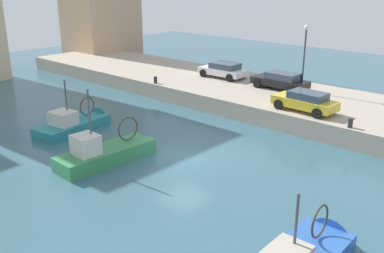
{
  "coord_description": "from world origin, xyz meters",
  "views": [
    {
      "loc": [
        -16.1,
        -15.19,
        9.39
      ],
      "look_at": [
        1.47,
        0.75,
        1.2
      ],
      "focal_mm": 41.2,
      "sensor_mm": 36.0,
      "label": 1
    }
  ],
  "objects_px": {
    "mooring_bollard_south": "(350,123)",
    "mooring_bollard_mid": "(156,80)",
    "fishing_boat_green": "(111,158)",
    "parked_car_yellow": "(305,101)",
    "fishing_boat_teal": "(78,126)",
    "parked_car_white": "(223,70)",
    "parked_car_black": "(281,80)",
    "quay_streetlamp": "(305,47)"
  },
  "relations": [
    {
      "from": "mooring_bollard_mid",
      "to": "parked_car_yellow",
      "type": "bearing_deg",
      "value": -84.85
    },
    {
      "from": "fishing_boat_green",
      "to": "fishing_boat_teal",
      "type": "bearing_deg",
      "value": 72.62
    },
    {
      "from": "fishing_boat_teal",
      "to": "parked_car_white",
      "type": "height_order",
      "value": "fishing_boat_teal"
    },
    {
      "from": "parked_car_yellow",
      "to": "quay_streetlamp",
      "type": "bearing_deg",
      "value": 31.13
    },
    {
      "from": "parked_car_black",
      "to": "mooring_bollard_south",
      "type": "height_order",
      "value": "parked_car_black"
    },
    {
      "from": "parked_car_white",
      "to": "mooring_bollard_south",
      "type": "bearing_deg",
      "value": -111.59
    },
    {
      "from": "parked_car_yellow",
      "to": "mooring_bollard_south",
      "type": "bearing_deg",
      "value": -108.08
    },
    {
      "from": "mooring_bollard_south",
      "to": "mooring_bollard_mid",
      "type": "relative_size",
      "value": 1.0
    },
    {
      "from": "mooring_bollard_south",
      "to": "parked_car_white",
      "type": "bearing_deg",
      "value": 68.41
    },
    {
      "from": "fishing_boat_green",
      "to": "quay_streetlamp",
      "type": "height_order",
      "value": "quay_streetlamp"
    },
    {
      "from": "fishing_boat_green",
      "to": "mooring_bollard_south",
      "type": "bearing_deg",
      "value": -39.86
    },
    {
      "from": "parked_car_white",
      "to": "fishing_boat_teal",
      "type": "bearing_deg",
      "value": 175.66
    },
    {
      "from": "fishing_boat_teal",
      "to": "fishing_boat_green",
      "type": "distance_m",
      "value": 6.0
    },
    {
      "from": "parked_car_black",
      "to": "quay_streetlamp",
      "type": "distance_m",
      "value": 3.02
    },
    {
      "from": "fishing_boat_green",
      "to": "quay_streetlamp",
      "type": "relative_size",
      "value": 1.3
    },
    {
      "from": "fishing_boat_teal",
      "to": "mooring_bollard_south",
      "type": "bearing_deg",
      "value": -59.3
    },
    {
      "from": "fishing_boat_teal",
      "to": "parked_car_yellow",
      "type": "relative_size",
      "value": 1.43
    },
    {
      "from": "parked_car_yellow",
      "to": "mooring_bollard_mid",
      "type": "xyz_separation_m",
      "value": [
        -1.13,
        12.54,
        -0.4
      ]
    },
    {
      "from": "fishing_boat_green",
      "to": "quay_streetlamp",
      "type": "bearing_deg",
      "value": -8.61
    },
    {
      "from": "parked_car_black",
      "to": "parked_car_yellow",
      "type": "height_order",
      "value": "parked_car_yellow"
    },
    {
      "from": "parked_car_yellow",
      "to": "mooring_bollard_south",
      "type": "xyz_separation_m",
      "value": [
        -1.13,
        -3.46,
        -0.4
      ]
    },
    {
      "from": "parked_car_black",
      "to": "mooring_bollard_south",
      "type": "distance_m",
      "value": 9.14
    },
    {
      "from": "parked_car_black",
      "to": "parked_car_white",
      "type": "bearing_deg",
      "value": 87.66
    },
    {
      "from": "fishing_boat_green",
      "to": "parked_car_white",
      "type": "xyz_separation_m",
      "value": [
        15.56,
        4.68,
        1.72
      ]
    },
    {
      "from": "parked_car_yellow",
      "to": "parked_car_white",
      "type": "relative_size",
      "value": 1.01
    },
    {
      "from": "parked_car_yellow",
      "to": "parked_car_black",
      "type": "bearing_deg",
      "value": 46.95
    },
    {
      "from": "parked_car_black",
      "to": "parked_car_white",
      "type": "xyz_separation_m",
      "value": [
        0.23,
        5.65,
        -0.01
      ]
    },
    {
      "from": "mooring_bollard_south",
      "to": "quay_streetlamp",
      "type": "distance_m",
      "value": 8.89
    },
    {
      "from": "parked_car_yellow",
      "to": "parked_car_white",
      "type": "xyz_separation_m",
      "value": [
        4.13,
        9.82,
        -0.01
      ]
    },
    {
      "from": "parked_car_yellow",
      "to": "mooring_bollard_south",
      "type": "relative_size",
      "value": 7.49
    },
    {
      "from": "parked_car_black",
      "to": "quay_streetlamp",
      "type": "relative_size",
      "value": 0.9
    },
    {
      "from": "fishing_boat_teal",
      "to": "mooring_bollard_mid",
      "type": "bearing_deg",
      "value": 11.1
    },
    {
      "from": "quay_streetlamp",
      "to": "parked_car_black",
      "type": "bearing_deg",
      "value": 113.45
    },
    {
      "from": "quay_streetlamp",
      "to": "fishing_boat_teal",
      "type": "bearing_deg",
      "value": 150.1
    },
    {
      "from": "fishing_boat_teal",
      "to": "mooring_bollard_mid",
      "type": "distance_m",
      "value": 8.78
    },
    {
      "from": "mooring_bollard_south",
      "to": "fishing_boat_teal",
      "type": "bearing_deg",
      "value": 120.7
    },
    {
      "from": "fishing_boat_green",
      "to": "mooring_bollard_south",
      "type": "xyz_separation_m",
      "value": [
        10.3,
        -8.6,
        1.34
      ]
    },
    {
      "from": "fishing_boat_teal",
      "to": "parked_car_white",
      "type": "relative_size",
      "value": 1.44
    },
    {
      "from": "parked_car_white",
      "to": "parked_car_yellow",
      "type": "bearing_deg",
      "value": -112.78
    },
    {
      "from": "fishing_boat_green",
      "to": "parked_car_yellow",
      "type": "xyz_separation_m",
      "value": [
        11.43,
        -5.14,
        1.73
      ]
    },
    {
      "from": "parked_car_white",
      "to": "quay_streetlamp",
      "type": "relative_size",
      "value": 0.85
    },
    {
      "from": "parked_car_black",
      "to": "fishing_boat_teal",
      "type": "bearing_deg",
      "value": 153.66
    }
  ]
}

